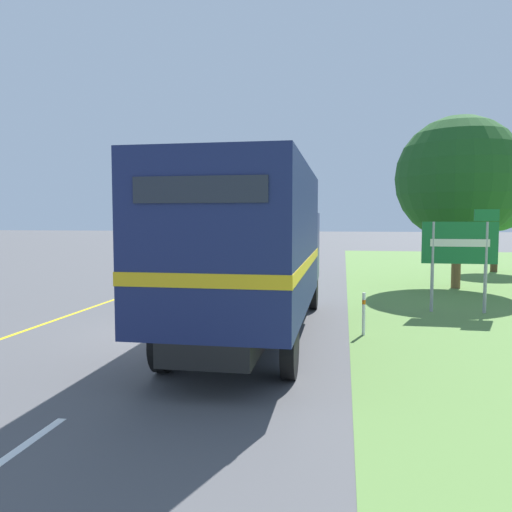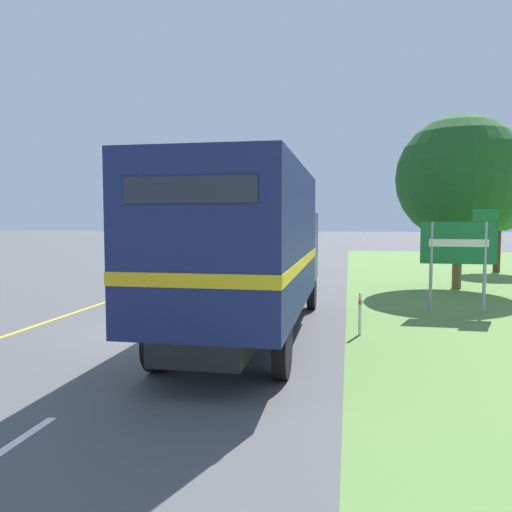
{
  "view_description": "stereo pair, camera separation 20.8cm",
  "coord_description": "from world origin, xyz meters",
  "px_view_note": "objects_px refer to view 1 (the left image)",
  "views": [
    {
      "loc": [
        3.55,
        -10.7,
        2.57
      ],
      "look_at": [
        0.3,
        7.81,
        1.2
      ],
      "focal_mm": 35.0,
      "sensor_mm": 36.0,
      "label": 1
    },
    {
      "loc": [
        3.75,
        -10.67,
        2.57
      ],
      "look_at": [
        0.3,
        7.81,
        1.2
      ],
      "focal_mm": 35.0,
      "sensor_mm": 36.0,
      "label": 2
    }
  ],
  "objects_px": {
    "horse_trailer_truck": "(253,246)",
    "roadside_tree_near": "(459,179)",
    "roadside_tree_mid": "(496,200)",
    "highway_sign": "(461,246)",
    "delineator_post": "(364,312)",
    "lead_car_white": "(245,248)"
  },
  "relations": [
    {
      "from": "horse_trailer_truck",
      "to": "delineator_post",
      "type": "distance_m",
      "value": 2.91
    },
    {
      "from": "horse_trailer_truck",
      "to": "roadside_tree_mid",
      "type": "bearing_deg",
      "value": 59.62
    },
    {
      "from": "horse_trailer_truck",
      "to": "roadside_tree_near",
      "type": "distance_m",
      "value": 11.2
    },
    {
      "from": "roadside_tree_near",
      "to": "horse_trailer_truck",
      "type": "bearing_deg",
      "value": -123.45
    },
    {
      "from": "horse_trailer_truck",
      "to": "delineator_post",
      "type": "relative_size",
      "value": 9.03
    },
    {
      "from": "lead_car_white",
      "to": "roadside_tree_mid",
      "type": "relative_size",
      "value": 0.89
    },
    {
      "from": "horse_trailer_truck",
      "to": "roadside_tree_near",
      "type": "bearing_deg",
      "value": 56.55
    },
    {
      "from": "roadside_tree_near",
      "to": "delineator_post",
      "type": "bearing_deg",
      "value": -113.87
    },
    {
      "from": "horse_trailer_truck",
      "to": "highway_sign",
      "type": "distance_m",
      "value": 6.49
    },
    {
      "from": "highway_sign",
      "to": "roadside_tree_near",
      "type": "distance_m",
      "value": 5.7
    },
    {
      "from": "highway_sign",
      "to": "horse_trailer_truck",
      "type": "bearing_deg",
      "value": -141.59
    },
    {
      "from": "highway_sign",
      "to": "roadside_tree_near",
      "type": "xyz_separation_m",
      "value": [
        0.98,
        5.15,
        2.24
      ]
    },
    {
      "from": "horse_trailer_truck",
      "to": "delineator_post",
      "type": "bearing_deg",
      "value": 18.98
    },
    {
      "from": "highway_sign",
      "to": "delineator_post",
      "type": "bearing_deg",
      "value": -130.23
    },
    {
      "from": "highway_sign",
      "to": "roadside_tree_near",
      "type": "bearing_deg",
      "value": 79.22
    },
    {
      "from": "delineator_post",
      "to": "horse_trailer_truck",
      "type": "bearing_deg",
      "value": -161.02
    },
    {
      "from": "lead_car_white",
      "to": "delineator_post",
      "type": "xyz_separation_m",
      "value": [
        5.68,
        -15.05,
        -0.52
      ]
    },
    {
      "from": "roadside_tree_near",
      "to": "roadside_tree_mid",
      "type": "bearing_deg",
      "value": 64.25
    },
    {
      "from": "highway_sign",
      "to": "roadside_tree_mid",
      "type": "xyz_separation_m",
      "value": [
        4.15,
        11.73,
        1.67
      ]
    },
    {
      "from": "highway_sign",
      "to": "lead_car_white",
      "type": "bearing_deg",
      "value": 125.4
    },
    {
      "from": "roadside_tree_mid",
      "to": "delineator_post",
      "type": "height_order",
      "value": "roadside_tree_mid"
    },
    {
      "from": "lead_car_white",
      "to": "highway_sign",
      "type": "relative_size",
      "value": 1.59
    }
  ]
}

